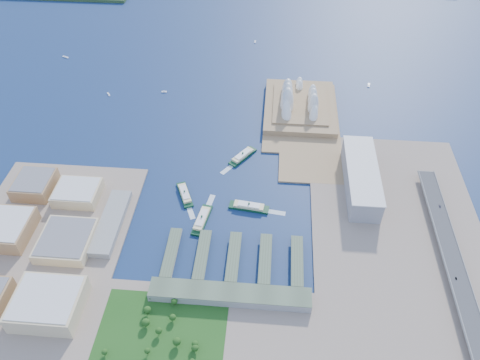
# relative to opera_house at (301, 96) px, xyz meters

# --- Properties ---
(ground) EXTENTS (3000.00, 3000.00, 0.00)m
(ground) POSITION_rel_opera_house_xyz_m (-105.00, -280.00, -32.00)
(ground) COLOR #0F2349
(ground) RESTS_ON ground
(west_land) EXTENTS (220.00, 390.00, 3.00)m
(west_land) POSITION_rel_opera_house_xyz_m (-355.00, -385.00, -30.50)
(west_land) COLOR gray
(west_land) RESTS_ON ground
(south_land) EXTENTS (720.00, 180.00, 3.00)m
(south_land) POSITION_rel_opera_house_xyz_m (-105.00, -490.00, -30.50)
(south_land) COLOR gray
(south_land) RESTS_ON ground
(east_land) EXTENTS (240.00, 500.00, 3.00)m
(east_land) POSITION_rel_opera_house_xyz_m (135.00, -330.00, -30.50)
(east_land) COLOR gray
(east_land) RESTS_ON ground
(peninsula) EXTENTS (135.00, 220.00, 3.00)m
(peninsula) POSITION_rel_opera_house_xyz_m (2.50, -20.00, -30.50)
(peninsula) COLOR #957851
(peninsula) RESTS_ON ground
(opera_house) EXTENTS (134.00, 180.00, 58.00)m
(opera_house) POSITION_rel_opera_house_xyz_m (0.00, 0.00, 0.00)
(opera_house) COLOR white
(opera_house) RESTS_ON peninsula
(toaster_building) EXTENTS (45.00, 155.00, 35.00)m
(toaster_building) POSITION_rel_opera_house_xyz_m (90.00, -200.00, -11.50)
(toaster_building) COLOR gray
(toaster_building) RESTS_ON east_land
(expressway) EXTENTS (26.00, 340.00, 11.85)m
(expressway) POSITION_rel_opera_house_xyz_m (195.00, -340.00, -23.07)
(expressway) COLOR gray
(expressway) RESTS_ON east_land
(west_buildings) EXTENTS (200.00, 280.00, 27.00)m
(west_buildings) POSITION_rel_opera_house_xyz_m (-355.00, -350.00, -15.50)
(west_buildings) COLOR #9E784F
(west_buildings) RESTS_ON west_land
(ferry_wharves) EXTENTS (184.00, 90.00, 9.30)m
(ferry_wharves) POSITION_rel_opera_house_xyz_m (-91.00, -355.00, -27.35)
(ferry_wharves) COLOR #495944
(ferry_wharves) RESTS_ON ground
(terminal_building) EXTENTS (200.00, 28.00, 12.00)m
(terminal_building) POSITION_rel_opera_house_xyz_m (-90.00, -415.00, -23.00)
(terminal_building) COLOR gray
(terminal_building) RESTS_ON south_land
(park) EXTENTS (150.00, 110.00, 16.00)m
(park) POSITION_rel_opera_house_xyz_m (-165.00, -470.00, -21.00)
(park) COLOR #194714
(park) RESTS_ON south_land
(ferry_a) EXTENTS (34.41, 55.85, 10.36)m
(ferry_a) POSITION_rel_opera_house_xyz_m (-176.58, -240.57, -26.82)
(ferry_a) COLOR #0E3A20
(ferry_a) RESTS_ON ground
(ferry_b) EXTENTS (44.99, 54.99, 10.81)m
(ferry_b) POSITION_rel_opera_house_xyz_m (-95.43, -144.06, -26.60)
(ferry_b) COLOR #0E3A20
(ferry_b) RESTS_ON ground
(ferry_c) EXTENTS (24.69, 60.95, 11.21)m
(ferry_c) POSITION_rel_opera_house_xyz_m (-143.02, -289.78, -26.40)
(ferry_c) COLOR #0E3A20
(ferry_c) RESTS_ON ground
(ferry_d) EXTENTS (60.70, 22.51, 11.21)m
(ferry_d) POSITION_rel_opera_house_xyz_m (-77.28, -258.80, -26.40)
(ferry_d) COLOR #0E3A20
(ferry_d) RESTS_ON ground
(boat_a) EXTENTS (9.22, 11.81, 2.34)m
(boat_a) POSITION_rel_opera_house_xyz_m (-372.20, 21.97, -30.83)
(boat_a) COLOR white
(boat_a) RESTS_ON ground
(boat_b) EXTENTS (10.49, 4.38, 2.76)m
(boat_b) POSITION_rel_opera_house_xyz_m (-265.38, 39.71, -30.62)
(boat_b) COLOR white
(boat_b) RESTS_ON ground
(boat_c) EXTENTS (6.22, 14.06, 3.06)m
(boat_c) POSITION_rel_opera_house_xyz_m (139.61, 97.66, -30.47)
(boat_c) COLOR white
(boat_c) RESTS_ON ground
(boat_d) EXTENTS (15.72, 9.35, 2.64)m
(boat_d) POSITION_rel_opera_house_xyz_m (-508.10, 158.25, -30.68)
(boat_d) COLOR white
(boat_d) RESTS_ON ground
(boat_e) EXTENTS (3.36, 10.46, 2.56)m
(boat_e) POSITION_rel_opera_house_xyz_m (-99.12, 263.29, -30.72)
(boat_e) COLOR white
(boat_e) RESTS_ON ground
(car_b) EXTENTS (1.30, 3.72, 1.22)m
(car_b) POSITION_rel_opera_house_xyz_m (191.00, -372.03, -16.54)
(car_b) COLOR slate
(car_b) RESTS_ON expressway
(car_c) EXTENTS (2.06, 5.08, 1.47)m
(car_c) POSITION_rel_opera_house_xyz_m (199.00, -246.78, -16.41)
(car_c) COLOR slate
(car_c) RESTS_ON expressway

